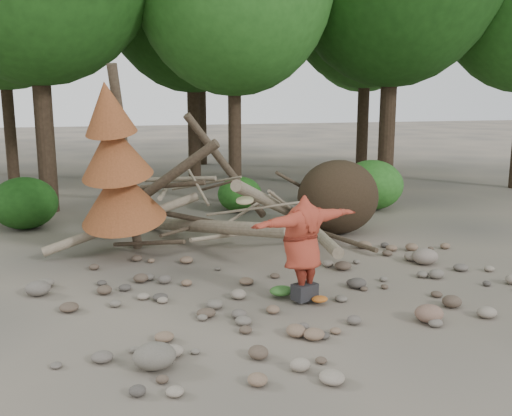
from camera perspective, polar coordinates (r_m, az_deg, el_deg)
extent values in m
plane|color=#514C44|center=(10.73, 4.73, -8.73)|extent=(120.00, 120.00, 0.00)
ellipsoid|color=#332619|center=(15.30, 8.21, 1.10)|extent=(2.20, 1.87, 1.98)
cylinder|color=gray|center=(13.73, -4.64, -1.86)|extent=(2.61, 5.11, 1.08)
cylinder|color=gray|center=(14.58, 1.89, 0.35)|extent=(3.18, 3.71, 1.90)
cylinder|color=brown|center=(14.27, -10.15, 1.97)|extent=(3.08, 1.91, 2.49)
cylinder|color=gray|center=(14.32, 5.79, -2.16)|extent=(1.13, 4.98, 0.43)
cylinder|color=brown|center=(14.72, -2.90, 3.99)|extent=(2.39, 1.03, 2.89)
cylinder|color=gray|center=(13.75, -13.10, -1.46)|extent=(3.71, 0.86, 1.20)
cylinder|color=#4C3F30|center=(13.39, -10.76, -3.47)|extent=(1.52, 1.70, 0.49)
cylinder|color=gray|center=(14.62, -0.59, -0.02)|extent=(1.57, 0.85, 0.69)
cylinder|color=#4C3F30|center=(15.50, 4.62, 2.11)|extent=(1.92, 1.25, 1.10)
cylinder|color=gray|center=(14.00, -5.91, 2.33)|extent=(0.37, 1.42, 0.85)
cylinder|color=#4C3F30|center=(14.33, 8.45, -3.04)|extent=(0.79, 2.54, 0.12)
cylinder|color=gray|center=(13.23, -3.26, -2.80)|extent=(1.78, 1.11, 0.29)
cylinder|color=#4C3F30|center=(13.31, -12.91, 4.68)|extent=(0.67, 1.13, 4.35)
cone|color=brown|center=(13.10, -13.37, 1.46)|extent=(2.06, 2.13, 1.86)
cone|color=brown|center=(12.76, -14.00, 5.71)|extent=(1.71, 1.78, 1.65)
cone|color=brown|center=(12.51, -14.60, 9.71)|extent=(1.23, 1.30, 1.41)
cylinder|color=#38281C|center=(18.98, -20.78, 13.05)|extent=(0.56, 0.56, 8.96)
cylinder|color=#38281C|center=(19.18, -2.17, 11.01)|extent=(0.44, 0.44, 7.14)
cylinder|color=#38281C|center=(21.98, 13.24, 13.78)|extent=(0.60, 0.60, 9.45)
cylinder|color=#38281C|center=(23.09, -23.66, 10.66)|extent=(0.42, 0.42, 7.56)
cylinder|color=#38281C|center=(23.98, -6.32, 12.68)|extent=(0.52, 0.52, 8.54)
cylinder|color=#38281C|center=(25.96, 10.76, 11.98)|extent=(0.50, 0.50, 8.12)
cylinder|color=#38281C|center=(30.45, -5.56, 12.59)|extent=(0.54, 0.54, 8.75)
cylinder|color=#38281C|center=(32.85, 10.58, 11.57)|extent=(0.46, 0.46, 7.84)
ellipsoid|color=#24601B|center=(33.14, 10.85, 18.75)|extent=(7.17, 7.17, 8.60)
ellipsoid|color=#1B4C14|center=(16.98, -22.16, 0.46)|extent=(1.80, 1.80, 1.44)
ellipsoid|color=#24601B|center=(18.04, -1.64, 1.38)|extent=(1.40, 1.40, 1.12)
ellipsoid|color=#2E7223|center=(18.76, 11.51, 2.28)|extent=(2.00, 2.00, 1.60)
imported|color=#9C3423|center=(10.19, 4.67, -3.85)|extent=(2.37, 1.30, 1.87)
cylinder|color=#897E57|center=(9.27, -1.13, 0.76)|extent=(0.33, 0.32, 0.13)
cube|color=black|center=(10.37, 4.88, -8.64)|extent=(0.50, 0.42, 0.29)
ellipsoid|color=#336628|center=(10.58, 2.56, -8.52)|extent=(0.44, 0.37, 0.17)
ellipsoid|color=#A9571D|center=(10.31, 6.38, -9.30)|extent=(0.30, 0.24, 0.11)
ellipsoid|color=#645E53|center=(8.12, -10.12, -14.38)|extent=(0.59, 0.53, 0.35)
ellipsoid|color=#7F5F4F|center=(9.92, 16.92, -10.05)|extent=(0.48, 0.43, 0.29)
ellipsoid|color=gray|center=(13.10, 16.54, -4.66)|extent=(0.58, 0.52, 0.35)
ellipsoid|color=#635C53|center=(11.41, -20.98, -7.50)|extent=(0.46, 0.42, 0.28)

